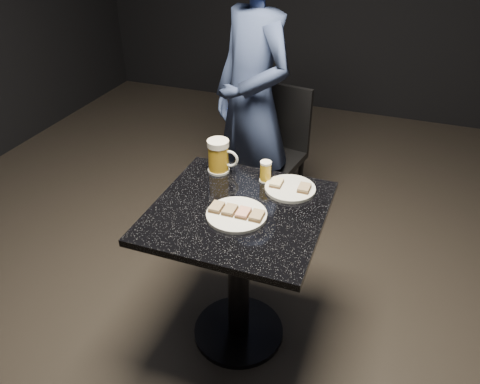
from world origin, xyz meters
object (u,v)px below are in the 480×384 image
(plate_small, at_px, (290,188))
(beer_mug, at_px, (219,156))
(patron, at_px, (252,102))
(plate_large, at_px, (237,215))
(beer_tumbler, at_px, (266,171))
(table, at_px, (238,254))
(chair, at_px, (270,148))

(plate_small, bearing_deg, beer_mug, 172.85)
(plate_small, relative_size, patron, 0.13)
(plate_large, xyz_separation_m, plate_small, (0.15, 0.27, 0.00))
(plate_small, distance_m, beer_mug, 0.36)
(patron, relative_size, beer_mug, 10.68)
(patron, bearing_deg, beer_tumbler, -28.15)
(plate_large, bearing_deg, beer_mug, 123.11)
(plate_large, height_order, patron, patron)
(plate_large, relative_size, beer_tumbler, 2.51)
(table, distance_m, beer_tumbler, 0.39)
(table, bearing_deg, plate_large, -77.44)
(plate_large, relative_size, plate_small, 1.11)
(beer_mug, distance_m, beer_tumbler, 0.23)
(table, height_order, chair, chair)
(beer_mug, xyz_separation_m, chair, (0.02, 0.77, -0.33))
(patron, bearing_deg, plate_small, -20.91)
(plate_small, xyz_separation_m, beer_tumbler, (-0.12, 0.04, 0.04))
(patron, distance_m, beer_mug, 0.64)
(beer_mug, bearing_deg, chair, 88.56)
(patron, bearing_deg, plate_large, -36.71)
(beer_tumbler, height_order, chair, chair)
(table, distance_m, beer_mug, 0.45)
(plate_large, distance_m, beer_tumbler, 0.30)
(beer_tumbler, distance_m, chair, 0.86)
(plate_small, relative_size, table, 0.30)
(table, bearing_deg, beer_tumbler, 81.56)
(plate_small, bearing_deg, plate_large, -119.57)
(plate_small, height_order, beer_mug, beer_mug)
(plate_large, bearing_deg, beer_tumbler, 85.11)
(plate_large, relative_size, beer_mug, 1.56)
(beer_mug, bearing_deg, plate_small, -7.15)
(beer_tumbler, bearing_deg, plate_large, -94.89)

